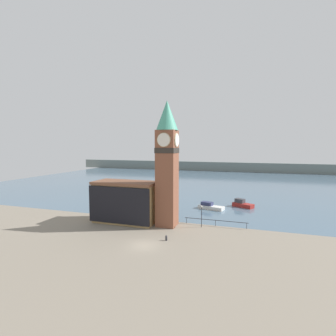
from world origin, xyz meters
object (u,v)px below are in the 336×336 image
(clock_tower, at_px, (167,160))
(boat_far, at_px, (242,204))
(pier_building, at_px, (125,202))
(boat_near, at_px, (210,206))
(lamp_post, at_px, (202,212))
(mooring_bollard_near, at_px, (166,238))

(clock_tower, distance_m, boat_far, 25.00)
(pier_building, bearing_deg, clock_tower, 2.68)
(pier_building, xyz_separation_m, boat_far, (20.17, 19.30, -3.16))
(boat_near, bearing_deg, clock_tower, -95.03)
(clock_tower, bearing_deg, boat_far, 57.46)
(boat_far, relative_size, lamp_post, 1.32)
(clock_tower, distance_m, boat_near, 19.13)
(pier_building, height_order, boat_far, pier_building)
(clock_tower, height_order, lamp_post, clock_tower)
(boat_near, height_order, lamp_post, lamp_post)
(boat_near, distance_m, lamp_post, 13.82)
(lamp_post, bearing_deg, boat_far, 71.33)
(clock_tower, relative_size, boat_near, 3.65)
(clock_tower, relative_size, pier_building, 1.85)
(pier_building, bearing_deg, mooring_bollard_near, -32.84)
(clock_tower, bearing_deg, pier_building, -177.32)
(boat_near, relative_size, lamp_post, 1.57)
(clock_tower, xyz_separation_m, boat_near, (5.31, 14.62, -11.13))
(clock_tower, distance_m, mooring_bollard_near, 13.47)
(mooring_bollard_near, distance_m, lamp_post, 9.16)
(clock_tower, height_order, pier_building, clock_tower)
(boat_near, xyz_separation_m, lamp_post, (0.70, -13.63, 2.14))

